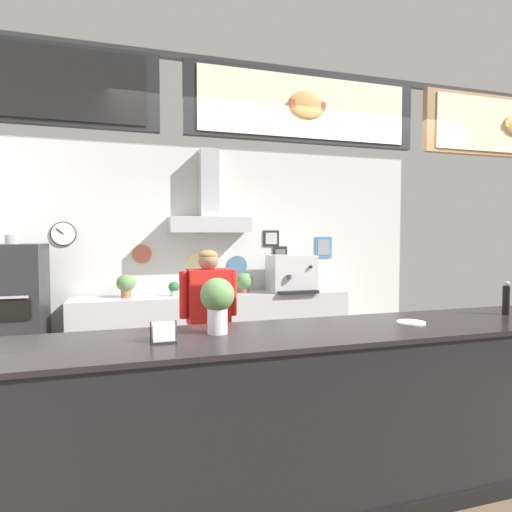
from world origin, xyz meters
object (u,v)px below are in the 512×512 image
condiment_plate (411,322)px  pepper_grinder (506,298)px  shop_worker (209,325)px  basil_vase (217,302)px  espresso_machine (291,274)px  napkin_holder (163,333)px  potted_rosemary (174,288)px  potted_oregano (126,284)px  pizza_oven (14,316)px  potted_thyme (244,282)px

condiment_plate → pepper_grinder: bearing=4.3°
shop_worker → basil_vase: 1.49m
espresso_machine → napkin_holder: bearing=-123.5°
espresso_machine → basil_vase: size_ratio=1.79×
shop_worker → pepper_grinder: bearing=141.4°
shop_worker → potted_rosemary: (-0.17, 1.38, 0.19)m
pepper_grinder → condiment_plate: pepper_grinder is taller
potted_oregano → condiment_plate: size_ratio=1.50×
pizza_oven → basil_vase: (1.69, -2.61, 0.47)m
potted_oregano → pepper_grinder: size_ratio=1.11×
potted_rosemary → basil_vase: 2.80m
pepper_grinder → pizza_oven: bearing=145.7°
potted_thyme → basil_vase: (-0.94, -2.84, 0.20)m
shop_worker → espresso_machine: 1.97m
basil_vase → napkin_holder: bearing=-164.1°
shop_worker → espresso_machine: (1.37, 1.37, 0.33)m
shop_worker → potted_oregano: size_ratio=5.46×
napkin_holder → basil_vase: bearing=15.9°
napkin_holder → potted_rosemary: bearing=82.9°
potted_thyme → espresso_machine: bearing=-5.5°
espresso_machine → potted_rosemary: (-1.54, 0.01, -0.14)m
shop_worker → pepper_grinder: 2.46m
napkin_holder → potted_oregano: bearing=94.1°
espresso_machine → potted_rosemary: bearing=179.6°
espresso_machine → potted_oregano: (-2.11, 0.06, -0.08)m
potted_thyme → pepper_grinder: bearing=-66.7°
espresso_machine → napkin_holder: (-1.90, -2.87, -0.04)m
potted_rosemary → condiment_plate: size_ratio=0.95×
pepper_grinder → basil_vase: (-2.17, 0.02, 0.07)m
pizza_oven → napkin_holder: bearing=-63.2°
espresso_machine → basil_vase: bearing=-119.6°
pepper_grinder → potted_rosemary: bearing=127.3°
potted_oregano → basil_vase: 2.89m
napkin_holder → condiment_plate: napkin_holder is taller
potted_rosemary → napkin_holder: bearing=-97.1°
napkin_holder → condiment_plate: size_ratio=0.79×
espresso_machine → pepper_grinder: bearing=-78.0°
potted_thyme → condiment_plate: size_ratio=1.40×
shop_worker → potted_thyme: size_ratio=5.85×
potted_rosemary → pepper_grinder: size_ratio=0.70×
shop_worker → potted_rosemary: 1.40m
potted_oregano → pepper_grinder: 3.93m
condiment_plate → basil_vase: size_ratio=0.56×
potted_thyme → pepper_grinder: 3.12m
potted_rosemary → basil_vase: size_ratio=0.53×
potted_rosemary → shop_worker: bearing=-82.8°
potted_thyme → basil_vase: basil_vase is taller
napkin_holder → espresso_machine: bearing=56.5°
pizza_oven → espresso_machine: bearing=3.0°
pizza_oven → potted_oregano: (1.15, 0.23, 0.29)m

